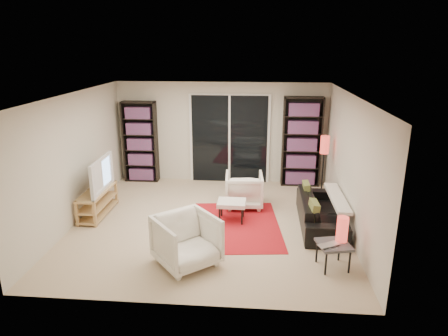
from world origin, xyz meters
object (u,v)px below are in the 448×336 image
(tv_stand, at_px, (98,202))
(ottoman, at_px, (232,204))
(armchair_back, at_px, (244,190))
(side_table, at_px, (334,246))
(bookshelf_left, at_px, (140,142))
(bookshelf_right, at_px, (302,142))
(armchair_front, at_px, (187,241))
(floor_lamp, at_px, (324,151))
(sofa, at_px, (321,212))

(tv_stand, xyz_separation_m, ottoman, (2.65, -0.09, 0.08))
(armchair_back, bearing_deg, side_table, 118.49)
(bookshelf_left, distance_m, bookshelf_right, 3.85)
(bookshelf_right, relative_size, ottoman, 3.93)
(ottoman, bearing_deg, armchair_front, -109.43)
(armchair_back, bearing_deg, floor_lamp, -163.72)
(bookshelf_right, xyz_separation_m, floor_lamp, (0.39, -0.85, 0.01))
(armchair_back, distance_m, floor_lamp, 1.91)
(armchair_front, bearing_deg, ottoman, 30.85)
(armchair_front, xyz_separation_m, ottoman, (0.57, 1.63, -0.05))
(bookshelf_right, xyz_separation_m, ottoman, (-1.49, -2.20, -0.71))
(armchair_back, height_order, armchair_front, armchair_front)
(tv_stand, xyz_separation_m, floor_lamp, (4.53, 1.26, 0.80))
(sofa, height_order, ottoman, sofa)
(side_table, bearing_deg, bookshelf_left, 136.80)
(floor_lamp, bearing_deg, side_table, -95.00)
(tv_stand, distance_m, side_table, 4.58)
(bookshelf_right, bearing_deg, floor_lamp, -65.56)
(floor_lamp, bearing_deg, ottoman, -144.42)
(sofa, height_order, armchair_back, armchair_back)
(armchair_front, distance_m, floor_lamp, 3.91)
(armchair_back, bearing_deg, tv_stand, 9.82)
(tv_stand, height_order, floor_lamp, floor_lamp)
(ottoman, height_order, floor_lamp, floor_lamp)
(armchair_front, bearing_deg, side_table, -37.52)
(armchair_back, distance_m, side_table, 2.70)
(sofa, relative_size, floor_lamp, 1.38)
(bookshelf_left, relative_size, sofa, 1.02)
(bookshelf_right, distance_m, floor_lamp, 0.94)
(floor_lamp, bearing_deg, armchair_back, -160.48)
(armchair_front, bearing_deg, tv_stand, 100.68)
(armchair_back, relative_size, side_table, 1.42)
(tv_stand, relative_size, armchair_back, 1.60)
(bookshelf_left, bearing_deg, sofa, -29.49)
(sofa, relative_size, side_table, 3.52)
(bookshelf_left, relative_size, ottoman, 3.65)
(armchair_back, relative_size, armchair_front, 0.90)
(bookshelf_left, distance_m, sofa, 4.67)
(tv_stand, distance_m, floor_lamp, 4.77)
(bookshelf_right, xyz_separation_m, tv_stand, (-4.14, -2.11, -0.79))
(bookshelf_right, distance_m, ottoman, 2.75)
(tv_stand, bearing_deg, floor_lamp, 15.49)
(tv_stand, xyz_separation_m, sofa, (4.31, -0.16, 0.02))
(bookshelf_right, xyz_separation_m, sofa, (0.17, -2.27, -0.77))
(bookshelf_left, relative_size, armchair_back, 2.51)
(bookshelf_left, relative_size, side_table, 3.58)
(sofa, xyz_separation_m, ottoman, (-1.66, 0.07, 0.06))
(sofa, bearing_deg, floor_lamp, -7.91)
(side_table, xyz_separation_m, floor_lamp, (0.25, 2.89, 0.71))
(bookshelf_left, height_order, ottoman, bookshelf_left)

